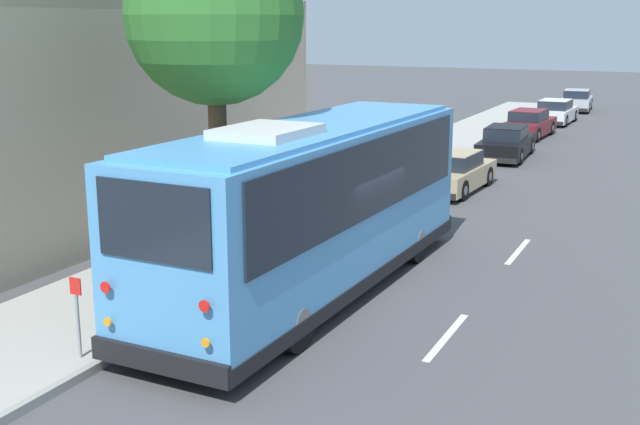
{
  "coord_description": "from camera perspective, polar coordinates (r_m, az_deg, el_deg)",
  "views": [
    {
      "loc": [
        -14.5,
        -6.47,
        5.47
      ],
      "look_at": [
        1.22,
        1.01,
        1.3
      ],
      "focal_mm": 45.0,
      "sensor_mm": 36.0,
      "label": 1
    }
  ],
  "objects": [
    {
      "name": "shuttle_bus",
      "position": [
        16.13,
        -0.45,
        0.94
      ],
      "size": [
        10.4,
        2.84,
        3.65
      ],
      "rotation": [
        0.0,
        0.0,
        -0.02
      ],
      "color": "#4C93D1",
      "rests_on": "ground"
    },
    {
      "name": "parked_sedan_white",
      "position": [
        45.89,
        16.38,
        6.85
      ],
      "size": [
        4.45,
        1.91,
        1.3
      ],
      "rotation": [
        0.0,
        0.0,
        -0.03
      ],
      "color": "silver",
      "rests_on": "ground"
    },
    {
      "name": "street_tree",
      "position": [
        17.26,
        -7.37,
        14.51
      ],
      "size": [
        3.73,
        3.73,
        7.86
      ],
      "color": "brown",
      "rests_on": "sidewalk_slab"
    },
    {
      "name": "parked_sedan_black",
      "position": [
        33.64,
        13.1,
        4.83
      ],
      "size": [
        4.73,
        1.92,
        1.32
      ],
      "rotation": [
        0.0,
        0.0,
        0.05
      ],
      "color": "black",
      "rests_on": "ground"
    },
    {
      "name": "ground_plane",
      "position": [
        16.8,
        1.32,
        -5.54
      ],
      "size": [
        160.0,
        160.0,
        0.0
      ],
      "primitive_type": "plane",
      "color": "#474749"
    },
    {
      "name": "parked_sedan_tan",
      "position": [
        26.71,
        9.51,
        2.81
      ],
      "size": [
        4.38,
        1.84,
        1.32
      ],
      "rotation": [
        0.0,
        0.0,
        -0.05
      ],
      "color": "tan",
      "rests_on": "ground"
    },
    {
      "name": "parked_sedan_silver",
      "position": [
        52.74,
        17.77,
        7.56
      ],
      "size": [
        4.25,
        1.98,
        1.32
      ],
      "rotation": [
        0.0,
        0.0,
        0.07
      ],
      "color": "#A8AAAF",
      "rests_on": "ground"
    },
    {
      "name": "parked_sedan_maroon",
      "position": [
        39.92,
        14.61,
        6.07
      ],
      "size": [
        4.66,
        1.92,
        1.33
      ],
      "rotation": [
        0.0,
        0.0,
        -0.05
      ],
      "color": "maroon",
      "rests_on": "ground"
    },
    {
      "name": "lane_stripe_mid",
      "position": [
        14.59,
        8.99,
        -8.71
      ],
      "size": [
        2.4,
        0.14,
        0.01
      ],
      "primitive_type": "cube",
      "color": "silver",
      "rests_on": "ground"
    },
    {
      "name": "sign_post_far",
      "position": [
        14.53,
        -13.29,
        -6.03
      ],
      "size": [
        0.06,
        0.06,
        1.12
      ],
      "color": "gray",
      "rests_on": "sidewalk_slab"
    },
    {
      "name": "lane_stripe_ahead",
      "position": [
        20.13,
        13.91,
        -2.7
      ],
      "size": [
        2.4,
        0.14,
        0.01
      ],
      "primitive_type": "cube",
      "color": "silver",
      "rests_on": "ground"
    },
    {
      "name": "sign_post_near",
      "position": [
        13.54,
        -16.86,
        -7.1
      ],
      "size": [
        0.06,
        0.22,
        1.35
      ],
      "color": "gray",
      "rests_on": "sidewalk_slab"
    },
    {
      "name": "curb_strip",
      "position": [
        17.59,
        -4.33,
        -4.43
      ],
      "size": [
        80.0,
        0.14,
        0.15
      ],
      "primitive_type": "cube",
      "color": "gray",
      "rests_on": "ground"
    },
    {
      "name": "fire_hydrant",
      "position": [
        23.6,
        2.79,
        1.43
      ],
      "size": [
        0.22,
        0.22,
        0.81
      ],
      "color": "red",
      "rests_on": "sidewalk_slab"
    },
    {
      "name": "sidewalk_slab",
      "position": [
        18.51,
        -9.15,
        -3.65
      ],
      "size": [
        80.0,
        3.43,
        0.15
      ],
      "primitive_type": "cube",
      "color": "#A3A099",
      "rests_on": "ground"
    }
  ]
}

